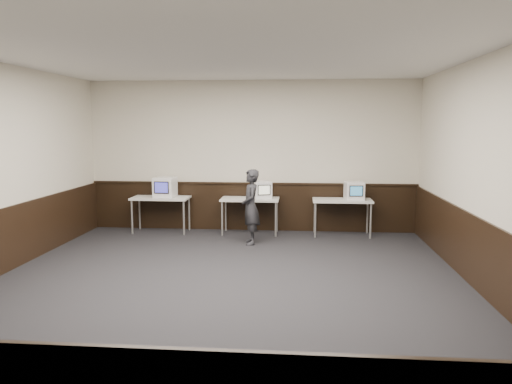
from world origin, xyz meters
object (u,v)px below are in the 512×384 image
(desk_center, at_px, (250,202))
(emac_right, at_px, (354,191))
(emac_center, at_px, (262,190))
(desk_left, at_px, (161,200))
(desk_right, at_px, (342,203))
(emac_left, at_px, (165,187))
(person, at_px, (251,207))

(desk_center, relative_size, emac_right, 2.81)
(emac_center, height_order, emac_right, emac_right)
(desk_left, relative_size, emac_center, 2.55)
(desk_left, distance_m, emac_right, 4.04)
(desk_right, distance_m, emac_center, 1.67)
(emac_center, bearing_deg, emac_left, 161.60)
(person, bearing_deg, desk_left, -126.43)
(emac_right, height_order, person, person)
(desk_left, relative_size, emac_left, 2.51)
(desk_right, xyz_separation_m, emac_center, (-1.66, 0.02, 0.25))
(emac_left, relative_size, emac_right, 1.12)
(desk_right, bearing_deg, emac_center, 179.22)
(desk_center, relative_size, emac_left, 2.51)
(desk_center, distance_m, emac_right, 2.15)
(emac_center, bearing_deg, person, -117.88)
(desk_right, bearing_deg, desk_center, 180.00)
(desk_left, relative_size, emac_right, 2.81)
(emac_left, distance_m, person, 2.12)
(desk_center, bearing_deg, emac_center, 5.29)
(person, bearing_deg, desk_right, 104.37)
(emac_center, xyz_separation_m, emac_right, (1.89, -0.03, 0.01))
(emac_center, bearing_deg, desk_right, -20.05)
(desk_left, distance_m, person, 2.20)
(emac_left, height_order, person, person)
(desk_left, bearing_deg, emac_left, -4.73)
(desk_center, bearing_deg, desk_left, 180.00)
(emac_right, bearing_deg, emac_left, 174.23)
(desk_left, xyz_separation_m, person, (2.00, -0.90, 0.04))
(desk_right, bearing_deg, emac_left, -179.87)
(desk_left, height_order, person, person)
(desk_right, bearing_deg, person, -153.38)
(desk_left, relative_size, person, 0.84)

